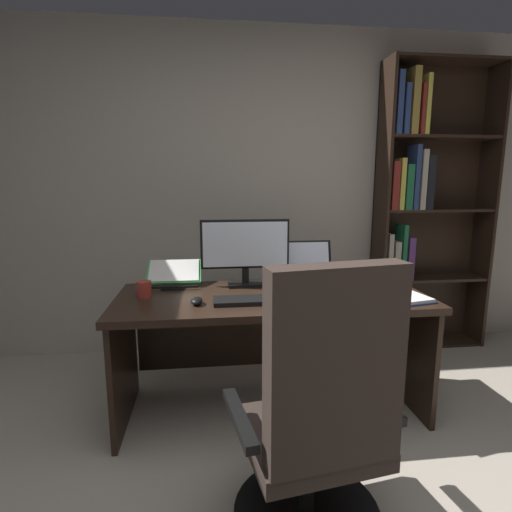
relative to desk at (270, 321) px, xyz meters
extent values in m
cube|color=#A89E8E|center=(0.15, 0.97, 0.74)|extent=(5.06, 0.12, 2.55)
cube|color=black|center=(0.00, -0.08, 0.17)|extent=(1.79, 0.73, 0.04)
cube|color=black|center=(-0.86, -0.08, -0.19)|extent=(0.03, 0.67, 0.69)
cube|color=black|center=(0.86, -0.08, -0.19)|extent=(0.03, 0.67, 0.69)
cube|color=black|center=(0.00, 0.26, -0.16)|extent=(1.67, 0.03, 0.48)
cube|color=black|center=(1.02, 0.76, 0.61)|extent=(0.02, 0.27, 2.29)
cube|color=black|center=(1.92, 0.76, 0.61)|extent=(0.02, 0.27, 2.29)
cube|color=black|center=(1.47, 0.89, 0.61)|extent=(0.93, 0.01, 2.29)
cube|color=black|center=(1.47, 0.76, -0.52)|extent=(0.88, 0.25, 0.02)
cube|color=#195633|center=(1.06, 0.74, -0.33)|extent=(0.03, 0.21, 0.35)
cube|color=gold|center=(1.11, 0.72, -0.32)|extent=(0.03, 0.17, 0.39)
cube|color=maroon|center=(1.17, 0.73, -0.28)|extent=(0.05, 0.18, 0.46)
cube|color=gray|center=(1.24, 0.74, -0.36)|extent=(0.06, 0.21, 0.31)
cube|color=gray|center=(1.30, 0.72, -0.31)|extent=(0.05, 0.16, 0.40)
cube|color=black|center=(1.47, 0.76, 0.05)|extent=(0.88, 0.25, 0.02)
cube|color=gray|center=(1.07, 0.71, 0.25)|extent=(0.04, 0.15, 0.38)
cube|color=gray|center=(1.13, 0.73, 0.21)|extent=(0.05, 0.19, 0.32)
cube|color=#195633|center=(1.18, 0.72, 0.28)|extent=(0.03, 0.17, 0.45)
cube|color=#512D66|center=(1.24, 0.73, 0.23)|extent=(0.05, 0.18, 0.35)
cube|color=black|center=(1.47, 0.76, 0.61)|extent=(0.88, 0.25, 0.02)
cube|color=maroon|center=(1.08, 0.74, 0.81)|extent=(0.05, 0.20, 0.37)
cube|color=gold|center=(1.13, 0.74, 0.82)|extent=(0.04, 0.20, 0.39)
cube|color=#195633|center=(1.19, 0.71, 0.80)|extent=(0.05, 0.15, 0.35)
cube|color=navy|center=(1.25, 0.72, 0.87)|extent=(0.04, 0.16, 0.50)
cube|color=gray|center=(1.30, 0.74, 0.85)|extent=(0.04, 0.20, 0.46)
cube|color=black|center=(1.36, 0.71, 0.83)|extent=(0.06, 0.15, 0.42)
cube|color=black|center=(1.47, 0.76, 1.18)|extent=(0.88, 0.25, 0.02)
cube|color=navy|center=(1.07, 0.74, 1.42)|extent=(0.04, 0.21, 0.45)
cube|color=navy|center=(1.13, 0.74, 1.37)|extent=(0.04, 0.21, 0.36)
cube|color=olive|center=(1.19, 0.72, 1.43)|extent=(0.05, 0.17, 0.48)
cube|color=maroon|center=(1.25, 0.72, 1.37)|extent=(0.03, 0.16, 0.37)
cube|color=gold|center=(1.29, 0.72, 1.41)|extent=(0.03, 0.16, 0.44)
cube|color=black|center=(1.47, 0.76, 1.75)|extent=(0.88, 0.25, 0.02)
cylinder|color=black|center=(0.01, -0.91, -0.33)|extent=(0.06, 0.06, 0.30)
cube|color=#2D231E|center=(0.01, -0.91, -0.15)|extent=(0.57, 0.55, 0.07)
cube|color=#2D231E|center=(0.04, -1.11, 0.23)|extent=(0.48, 0.17, 0.70)
cube|color=black|center=(-0.26, -0.95, -0.02)|extent=(0.11, 0.39, 0.04)
cube|color=black|center=(0.29, -0.87, -0.02)|extent=(0.11, 0.39, 0.04)
cube|color=black|center=(-0.13, 0.16, 0.20)|extent=(0.22, 0.16, 0.02)
cylinder|color=black|center=(-0.13, 0.16, 0.26)|extent=(0.04, 0.04, 0.09)
cube|color=black|center=(-0.13, 0.17, 0.46)|extent=(0.56, 0.02, 0.31)
cube|color=silver|center=(-0.13, 0.15, 0.46)|extent=(0.53, 0.00, 0.28)
cube|color=black|center=(0.30, 0.12, 0.20)|extent=(0.33, 0.25, 0.02)
cube|color=#2D2D30|center=(0.30, 0.10, 0.22)|extent=(0.28, 0.14, 0.00)
cube|color=black|center=(0.30, 0.28, 0.33)|extent=(0.33, 0.07, 0.23)
cube|color=silver|center=(0.30, 0.28, 0.33)|extent=(0.30, 0.06, 0.21)
cube|color=black|center=(-0.13, -0.22, 0.20)|extent=(0.42, 0.15, 0.02)
ellipsoid|color=black|center=(-0.43, -0.22, 0.21)|extent=(0.06, 0.10, 0.04)
cube|color=black|center=(-0.58, 0.14, 0.20)|extent=(0.14, 0.12, 0.01)
cube|color=black|center=(-0.58, 0.09, 0.21)|extent=(0.31, 0.01, 0.01)
cube|color=green|center=(-0.58, 0.24, 0.28)|extent=(0.34, 0.20, 0.12)
cube|color=silver|center=(-0.58, 0.23, 0.28)|extent=(0.31, 0.18, 0.10)
cube|color=navy|center=(0.45, -0.29, 0.20)|extent=(0.31, 0.35, 0.01)
cube|color=navy|center=(0.71, -0.24, 0.20)|extent=(0.31, 0.35, 0.01)
cube|color=silver|center=(0.45, -0.29, 0.21)|extent=(0.29, 0.33, 0.02)
cube|color=silver|center=(0.71, -0.24, 0.21)|extent=(0.29, 0.33, 0.02)
cylinder|color=#B7B7BC|center=(0.58, -0.27, 0.20)|extent=(0.07, 0.27, 0.02)
cube|color=silver|center=(0.21, -0.12, 0.20)|extent=(0.16, 0.22, 0.01)
cylinder|color=black|center=(0.23, -0.12, 0.21)|extent=(0.14, 0.04, 0.01)
cylinder|color=maroon|center=(-0.73, -0.04, 0.24)|extent=(0.08, 0.08, 0.09)
camera|label=1|loc=(-0.37, -2.30, 0.84)|focal=28.12mm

